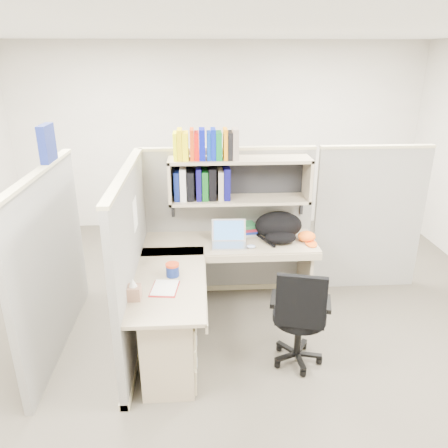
{
  "coord_description": "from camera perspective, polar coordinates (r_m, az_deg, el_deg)",
  "views": [
    {
      "loc": [
        -0.3,
        -3.48,
        2.5
      ],
      "look_at": [
        -0.08,
        0.25,
        1.05
      ],
      "focal_mm": 35.0,
      "sensor_mm": 36.0,
      "label": 1
    }
  ],
  "objects": [
    {
      "name": "ground",
      "position": [
        4.3,
        1.32,
        -14.36
      ],
      "size": [
        6.0,
        6.0,
        0.0
      ],
      "primitive_type": "plane",
      "color": "#3A342C",
      "rests_on": "ground"
    },
    {
      "name": "room_shell",
      "position": [
        3.6,
        1.53,
        7.08
      ],
      "size": [
        6.0,
        6.0,
        6.0
      ],
      "color": "#BAB2A8",
      "rests_on": "ground"
    },
    {
      "name": "cubicle",
      "position": [
        4.24,
        -4.03,
        -0.85
      ],
      "size": [
        3.79,
        1.84,
        1.95
      ],
      "color": "slate",
      "rests_on": "ground"
    },
    {
      "name": "desk",
      "position": [
        3.8,
        -4.54,
        -11.66
      ],
      "size": [
        1.74,
        1.75,
        0.73
      ],
      "color": "gray",
      "rests_on": "ground"
    },
    {
      "name": "laptop",
      "position": [
        4.28,
        0.67,
        -1.37
      ],
      "size": [
        0.35,
        0.35,
        0.25
      ],
      "primitive_type": null,
      "rotation": [
        0.0,
        0.0,
        -0.04
      ],
      "color": "#AFAFB4",
      "rests_on": "desk"
    },
    {
      "name": "backpack",
      "position": [
        4.44,
        7.27,
        -0.45
      ],
      "size": [
        0.52,
        0.42,
        0.28
      ],
      "primitive_type": null,
      "rotation": [
        0.0,
        0.0,
        0.1
      ],
      "color": "black",
      "rests_on": "desk"
    },
    {
      "name": "orange_cap",
      "position": [
        4.51,
        10.74,
        -1.6
      ],
      "size": [
        0.23,
        0.25,
        0.1
      ],
      "primitive_type": null,
      "rotation": [
        0.0,
        0.0,
        0.26
      ],
      "color": "orange",
      "rests_on": "desk"
    },
    {
      "name": "snack_canister",
      "position": [
        3.77,
        -6.74,
        -5.93
      ],
      "size": [
        0.12,
        0.12,
        0.12
      ],
      "color": "navy",
      "rests_on": "desk"
    },
    {
      "name": "tissue_box",
      "position": [
        3.47,
        -11.77,
        -8.31
      ],
      "size": [
        0.11,
        0.11,
        0.17
      ],
      "primitive_type": null,
      "rotation": [
        0.0,
        0.0,
        -0.02
      ],
      "color": "#9D7159",
      "rests_on": "desk"
    },
    {
      "name": "mouse",
      "position": [
        4.29,
        3.57,
        -2.95
      ],
      "size": [
        0.09,
        0.06,
        0.03
      ],
      "primitive_type": "ellipsoid",
      "rotation": [
        0.0,
        0.0,
        0.01
      ],
      "color": "#95A5D3",
      "rests_on": "desk"
    },
    {
      "name": "paper_cup",
      "position": [
        4.49,
        0.55,
        -1.28
      ],
      "size": [
        0.09,
        0.09,
        0.1
      ],
      "primitive_type": "cylinder",
      "rotation": [
        0.0,
        0.0,
        0.37
      ],
      "color": "white",
      "rests_on": "desk"
    },
    {
      "name": "book_stack",
      "position": [
        4.62,
        3.12,
        -0.57
      ],
      "size": [
        0.2,
        0.25,
        0.11
      ],
      "primitive_type": null,
      "rotation": [
        0.0,
        0.0,
        0.15
      ],
      "color": "gray",
      "rests_on": "desk"
    },
    {
      "name": "loose_paper",
      "position": [
        3.62,
        -7.74,
        -8.22
      ],
      "size": [
        0.22,
        0.28,
        0.0
      ],
      "primitive_type": null,
      "rotation": [
        0.0,
        0.0,
        -0.12
      ],
      "color": "white",
      "rests_on": "desk"
    },
    {
      "name": "task_chair",
      "position": [
        3.82,
        9.69,
        -13.7
      ],
      "size": [
        0.53,
        0.49,
        0.94
      ],
      "color": "black",
      "rests_on": "ground"
    }
  ]
}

